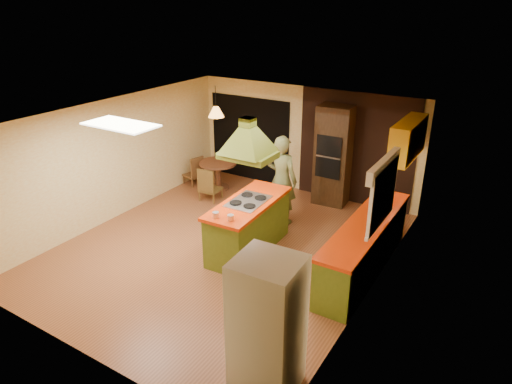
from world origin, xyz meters
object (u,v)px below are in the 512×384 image
Objects in this scene: refrigerator at (267,327)px; canister_large at (378,201)px; dining_table at (218,170)px; man at (282,180)px; wall_oven at (333,156)px; kitchen_island at (248,226)px.

refrigerator is 3.74m from canister_large.
dining_table is at bearing 128.49° from refrigerator.
refrigerator is 7.79× the size of canister_large.
refrigerator reaches higher than dining_table.
wall_oven is (0.50, 1.45, 0.19)m from man.
man is at bearing 89.77° from kitchen_island.
wall_oven reaches higher than dining_table.
wall_oven is 9.84× the size of canister_large.
man is 2.06m from canister_large.
kitchen_island is 1.13× the size of refrigerator.
dining_table is (-2.65, -0.68, -0.64)m from wall_oven.
man is 8.21× the size of canister_large.
man is 1.54m from wall_oven.
kitchen_island is 3.26m from refrigerator.
kitchen_island is 3.04m from dining_table.
refrigerator is 5.59m from wall_oven.
canister_large is at bearing 175.17° from man.
refrigerator is at bearing 117.58° from man.
kitchen_island reaches higher than dining_table.
dining_table is (-4.12, 4.71, -0.41)m from refrigerator.
dining_table is at bearing -169.48° from wall_oven.
kitchen_island is at bearing 123.57° from refrigerator.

